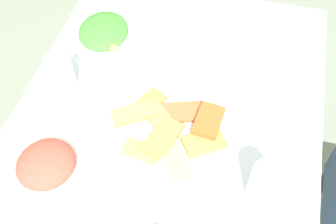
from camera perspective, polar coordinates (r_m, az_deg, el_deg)
name	(u,v)px	position (r m, az deg, el deg)	size (l,w,h in m)	color
ground_plane	(168,214)	(1.78, 0.05, -13.95)	(6.00, 6.00, 0.00)	gray
dining_table	(168,127)	(1.21, 0.07, -2.14)	(1.09, 0.84, 0.72)	white
pide_platter	(169,129)	(1.10, 0.10, -2.30)	(0.30, 0.33, 0.05)	white
salad_plate_greens	(46,165)	(1.07, -16.46, -7.04)	(0.20, 0.20, 0.07)	white
salad_plate_rice	(104,32)	(1.36, -8.88, 10.82)	(0.24, 0.24, 0.05)	white
soda_can	(263,184)	(0.98, 12.98, -9.67)	(0.07, 0.07, 0.12)	silver
drinking_glass	(61,74)	(1.20, -14.57, 5.08)	(0.07, 0.07, 0.11)	silver
paper_napkin	(222,24)	(1.41, 7.51, 11.95)	(0.14, 0.14, 0.00)	white
fork	(217,22)	(1.40, 6.79, 12.21)	(0.17, 0.02, 0.01)	silver
spoon	(228,24)	(1.40, 8.26, 11.94)	(0.19, 0.02, 0.01)	silver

